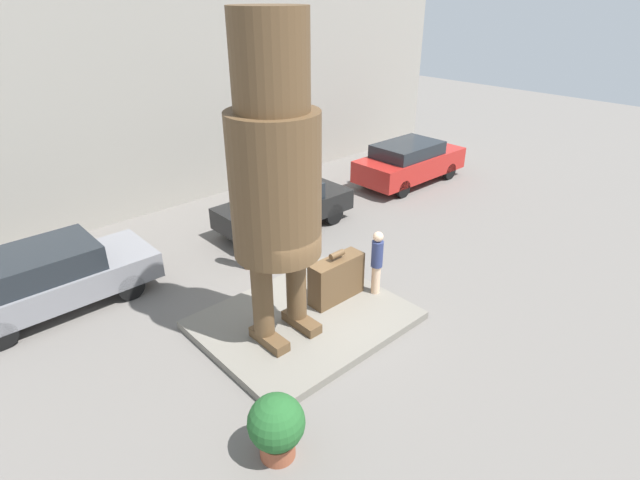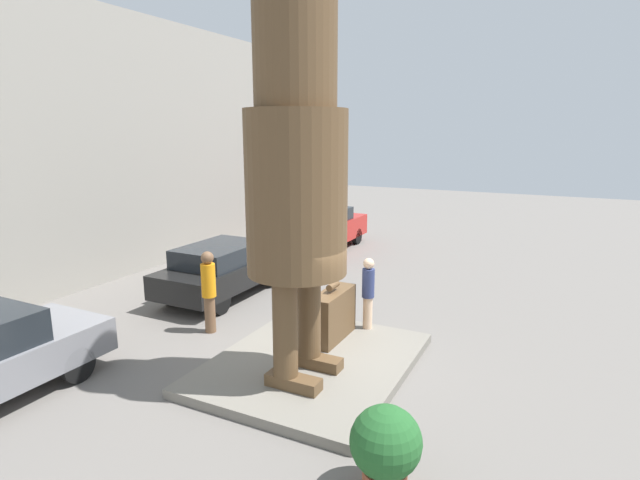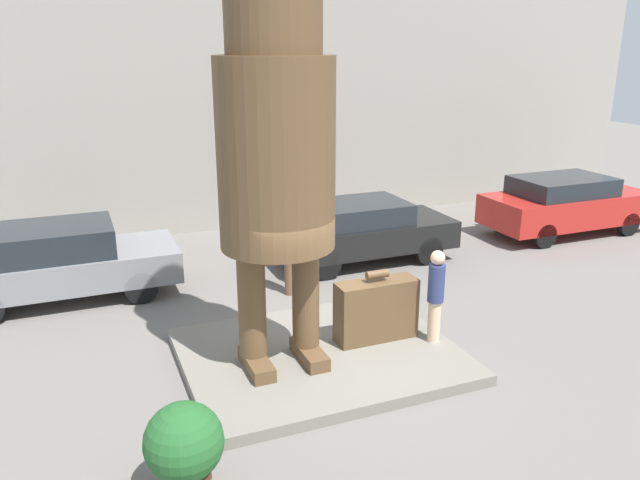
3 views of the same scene
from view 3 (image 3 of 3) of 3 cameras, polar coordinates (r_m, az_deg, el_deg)
ground_plane at (r=10.22m, az=-0.01°, el=-10.96°), size 60.00×60.00×0.00m
pedestal at (r=10.18m, az=-0.01°, el=-10.52°), size 4.28×3.44×0.18m
building_backdrop at (r=16.91m, az=-10.91°, el=13.99°), size 28.00×0.60×7.84m
statue_figure at (r=8.75m, az=-4.08°, el=10.29°), size 1.67×1.67×6.16m
giant_suitcase at (r=10.36m, az=5.15°, el=-6.37°), size 1.36×0.45×1.21m
tourist at (r=10.27m, az=10.54°, el=-4.73°), size 0.27×0.27×1.57m
parked_car_grey at (r=13.29m, az=-22.74°, el=-1.76°), size 4.39×1.82×1.51m
parked_car_black at (r=14.44m, az=3.85°, el=0.98°), size 4.14×1.76×1.43m
parked_car_red at (r=17.80m, az=21.52°, el=3.13°), size 4.49×1.82×1.55m
planter_pot at (r=7.39m, az=-12.31°, el=-18.00°), size 0.89×0.89×1.14m
worker_hivis at (r=12.42m, az=-2.76°, el=-0.62°), size 0.31×0.31×1.84m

